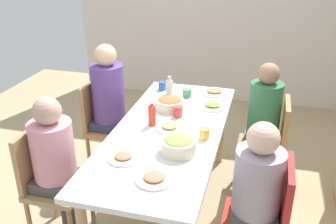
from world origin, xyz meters
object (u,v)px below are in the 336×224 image
object	(u,v)px
plate_2	(169,128)
bowl_0	(170,103)
cup_0	(187,93)
bottle_0	(152,114)
chair_2	(103,121)
person_3	(262,120)
person_1	(55,158)
bottle_1	(169,90)
cup_3	(162,86)
chair_1	(48,179)
plate_1	(154,178)
chair_0	(267,216)
plate_3	(213,106)
chair_3	(270,142)
plate_4	(124,157)
bowl_1	(178,145)
person_2	(109,99)
cup_2	(204,134)
person_0	(255,189)
dining_table	(168,140)
plate_0	(214,92)
cup_1	(178,112)

from	to	relation	value
plate_2	bowl_0	distance (m)	0.39
cup_0	plate_2	bearing A→B (deg)	0.99
bottle_0	chair_2	bearing A→B (deg)	-124.94
person_3	cup_0	world-z (taller)	person_3
person_1	bottle_1	xyz separation A→B (m)	(-1.03, 0.57, 0.19)
cup_3	chair_1	bearing A→B (deg)	-21.80
chair_1	plate_1	world-z (taller)	chair_1
person_1	plate_1	xyz separation A→B (m)	(0.18, 0.79, 0.09)
chair_0	person_1	world-z (taller)	person_1
plate_3	bottle_1	size ratio (longest dim) A/B	0.99
chair_3	plate_2	size ratio (longest dim) A/B	4.31
plate_4	bowl_1	world-z (taller)	bowl_1
bottle_1	plate_2	bearing A→B (deg)	14.89
plate_3	cup_0	bearing A→B (deg)	-122.75
plate_3	chair_3	bearing A→B (deg)	88.57
person_2	bowl_0	size ratio (longest dim) A/B	5.05
cup_2	cup_3	bearing A→B (deg)	-146.89
plate_4	bowl_0	xyz separation A→B (m)	(-0.87, 0.09, 0.04)
person_0	bowl_0	bearing A→B (deg)	-138.16
person_1	plate_2	distance (m)	0.87
chair_2	plate_4	xyz separation A→B (m)	(0.99, 0.61, 0.28)
person_0	bowl_0	distance (m)	1.18
person_0	bottle_0	xyz separation A→B (m)	(-0.54, -0.84, 0.17)
person_1	bottle_1	world-z (taller)	person_1
bowl_1	plate_1	bearing A→B (deg)	-10.26
bowl_0	bottle_0	xyz separation A→B (m)	(0.34, -0.06, 0.04)
chair_1	plate_1	distance (m)	0.94
dining_table	person_0	distance (m)	0.86
plate_4	plate_1	bearing A→B (deg)	56.50
chair_0	cup_0	distance (m)	1.45
dining_table	chair_2	xyz separation A→B (m)	(-0.50, -0.79, -0.18)
person_2	bottle_0	world-z (taller)	person_2
person_3	plate_0	size ratio (longest dim) A/B	4.85
cup_2	bottle_1	xyz separation A→B (m)	(-0.61, -0.43, 0.07)
bowl_1	cup_3	world-z (taller)	bowl_1
person_2	chair_0	bearing A→B (deg)	56.37
person_0	chair_2	size ratio (longest dim) A/B	1.29
chair_3	bowl_0	distance (m)	0.94
dining_table	chair_3	xyz separation A→B (m)	(-0.50, 0.79, -0.18)
chair_1	cup_3	xyz separation A→B (m)	(-1.29, 0.52, 0.31)
bottle_1	plate_4	bearing A→B (deg)	-2.66
chair_1	bowl_1	size ratio (longest dim) A/B	3.58
dining_table	cup_1	xyz separation A→B (m)	(-0.24, 0.02, 0.14)
chair_0	chair_2	size ratio (longest dim) A/B	1.00
chair_3	bowl_0	xyz separation A→B (m)	(0.11, -0.88, 0.32)
chair_0	bowl_1	xyz separation A→B (m)	(-0.18, -0.63, 0.33)
dining_table	cup_1	bearing A→B (deg)	175.58
cup_3	chair_2	bearing A→B (deg)	-59.78
chair_2	cup_0	size ratio (longest dim) A/B	7.54
dining_table	plate_0	xyz separation A→B (m)	(-0.84, 0.23, 0.10)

